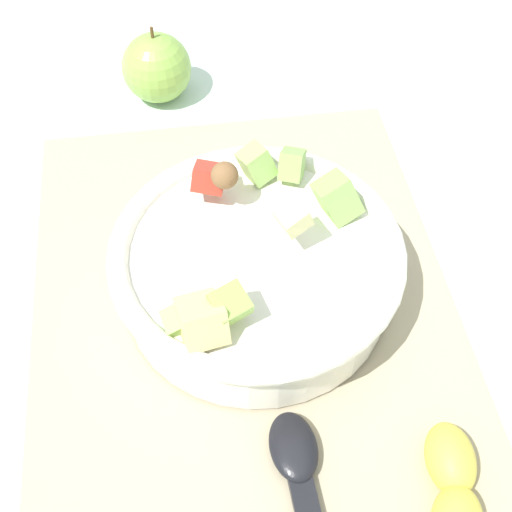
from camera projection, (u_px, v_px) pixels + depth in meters
name	position (u px, v px, depth m)	size (l,w,h in m)	color
ground_plane	(243.00, 297.00, 0.62)	(2.40, 2.40, 0.00)	silver
placemat	(243.00, 295.00, 0.61)	(0.46, 0.36, 0.01)	tan
salad_bowl	(256.00, 262.00, 0.59)	(0.24, 0.24, 0.11)	white
whole_apple	(157.00, 68.00, 0.76)	(0.08, 0.08, 0.09)	#8CB74C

